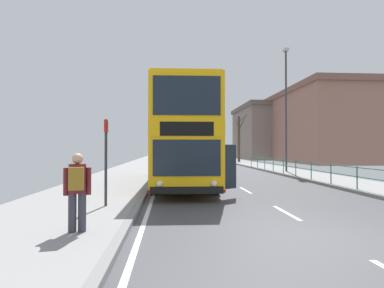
{
  "coord_description": "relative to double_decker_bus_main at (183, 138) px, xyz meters",
  "views": [
    {
      "loc": [
        -3.32,
        -6.13,
        1.84
      ],
      "look_at": [
        -2.23,
        9.14,
        2.05
      ],
      "focal_mm": 29.25,
      "sensor_mm": 36.0,
      "label": 1
    }
  ],
  "objects": [
    {
      "name": "ground",
      "position": [
        1.92,
        -9.49,
        -2.34
      ],
      "size": [
        15.8,
        140.0,
        0.2
      ],
      "color": "#444449"
    },
    {
      "name": "pedestrian_railing_far_kerb",
      "position": [
        7.09,
        1.06,
        -1.59
      ],
      "size": [
        0.05,
        25.33,
        0.95
      ],
      "color": "#236B4C",
      "rests_on": "ground"
    },
    {
      "name": "bare_tree_far_00",
      "position": [
        8.69,
        26.08,
        0.93
      ],
      "size": [
        1.88,
        1.47,
        6.44
      ],
      "color": "#4C3D2D",
      "rests_on": "ground"
    },
    {
      "name": "bus_stop_sign_near",
      "position": [
        -2.56,
        -6.21,
        -0.65
      ],
      "size": [
        0.08,
        0.44,
        2.56
      ],
      "color": "#2D2D33",
      "rests_on": "ground"
    },
    {
      "name": "pedestrian_with_backpack",
      "position": [
        -2.55,
        -9.14,
        -1.31
      ],
      "size": [
        0.55,
        0.57,
        1.6
      ],
      "color": "#383842",
      "rests_on": "ground"
    },
    {
      "name": "double_decker_bus_main",
      "position": [
        0.0,
        0.0,
        0.0
      ],
      "size": [
        3.27,
        10.76,
        4.54
      ],
      "color": "#F4B20F",
      "rests_on": "ground"
    },
    {
      "name": "background_building_01",
      "position": [
        20.77,
        24.72,
        2.51
      ],
      "size": [
        12.57,
        18.28,
        9.71
      ],
      "color": "#936656",
      "rests_on": "ground"
    },
    {
      "name": "background_building_00",
      "position": [
        17.96,
        37.71,
        2.22
      ],
      "size": [
        13.15,
        14.95,
        9.14
      ],
      "color": "slate",
      "rests_on": "ground"
    },
    {
      "name": "street_lamp_far_side",
      "position": [
        7.97,
        7.02,
        2.96
      ],
      "size": [
        0.28,
        0.6,
        9.14
      ],
      "color": "#38383D",
      "rests_on": "ground"
    }
  ]
}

